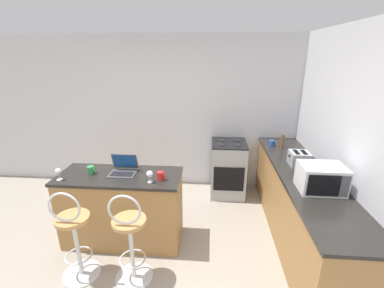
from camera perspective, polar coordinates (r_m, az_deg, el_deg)
name	(u,v)px	position (r m, az deg, el deg)	size (l,w,h in m)	color
ground_plane	(138,280)	(3.15, -11.95, -27.38)	(20.00, 20.00, 0.00)	gray
wall_back	(169,114)	(4.49, -5.20, 6.67)	(12.00, 0.06, 2.60)	silver
breakfast_bar	(123,208)	(3.41, -15.17, -13.56)	(1.47, 0.60, 0.92)	#9E703D
counter_right	(299,205)	(3.63, 22.66, -12.39)	(0.63, 2.77, 0.92)	#9E703D
bar_stool_near	(74,236)	(3.04, -24.66, -18.17)	(0.40, 0.40, 1.07)	silver
bar_stool_far	(130,239)	(2.83, -13.58, -19.93)	(0.40, 0.40, 1.07)	silver
laptop	(124,168)	(3.22, -14.98, -5.21)	(0.31, 0.27, 0.22)	#47474C
microwave	(321,178)	(3.00, 26.77, -6.80)	(0.44, 0.34, 0.28)	silver
toaster	(299,159)	(3.57, 22.72, -3.04)	(0.26, 0.24, 0.19)	#9EA3A8
stove_range	(228,169)	(4.38, 7.97, -5.42)	(0.56, 0.61, 0.93)	#9EA3A8
mug_blue	(272,143)	(4.19, 17.32, 0.19)	(0.10, 0.08, 0.09)	#2D51AD
pepper_mill	(282,141)	(4.14, 19.46, 0.57)	(0.05, 0.05, 0.23)	brown
mug_green	(91,170)	(3.31, -21.54, -5.39)	(0.10, 0.08, 0.09)	#338447
mug_red	(161,176)	(2.95, -6.99, -7.07)	(0.09, 0.07, 0.10)	red
wine_glass_short	(150,174)	(2.90, -9.40, -6.66)	(0.07, 0.07, 0.14)	silver
wine_glass_tall	(58,172)	(3.29, -27.58, -5.48)	(0.07, 0.07, 0.14)	silver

